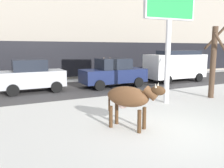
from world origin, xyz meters
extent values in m
plane|color=silver|center=(0.00, 0.00, 0.00)|extent=(120.00, 120.00, 0.00)
cube|color=#423F3F|center=(0.00, 8.38, 0.00)|extent=(60.00, 5.60, 0.01)
cube|color=#A39989|center=(0.00, 15.85, 6.50)|extent=(44.00, 6.00, 13.00)
cube|color=black|center=(0.00, 12.80, 1.60)|extent=(43.12, 0.10, 2.80)
ellipsoid|color=brown|center=(-0.93, 0.88, 1.02)|extent=(1.27, 1.50, 0.64)
cylinder|color=#472D19|center=(-0.50, 0.58, 0.35)|extent=(0.12, 0.12, 0.70)
cylinder|color=#472D19|center=(-0.82, 0.36, 0.35)|extent=(0.12, 0.12, 0.70)
cylinder|color=#472D19|center=(-1.04, 1.40, 0.35)|extent=(0.12, 0.12, 0.70)
cylinder|color=#472D19|center=(-1.37, 1.18, 0.35)|extent=(0.12, 0.12, 0.70)
cylinder|color=brown|center=(-0.52, 0.25, 1.20)|extent=(0.48, 0.54, 0.44)
ellipsoid|color=#472D19|center=(-0.40, 0.07, 1.30)|extent=(0.44, 0.50, 0.28)
cone|color=beige|center=(-0.33, 0.16, 1.46)|extent=(0.13, 0.11, 0.15)
cone|color=beige|center=(-0.51, 0.04, 1.46)|extent=(0.13, 0.11, 0.15)
cylinder|color=#472D19|center=(-1.30, 1.43, 0.77)|extent=(0.06, 0.06, 0.60)
ellipsoid|color=beige|center=(-1.03, 1.02, 0.72)|extent=(0.35, 0.37, 0.20)
cylinder|color=silver|center=(2.41, 3.01, 1.90)|extent=(0.24, 0.24, 3.80)
cube|color=#B7BABF|center=(-2.70, 8.55, 0.77)|extent=(3.50, 1.70, 0.90)
cube|color=#1E232D|center=(-2.85, 8.55, 1.54)|extent=(1.80, 1.50, 0.64)
cylinder|color=black|center=(-1.56, 9.40, 0.32)|extent=(0.64, 0.22, 0.64)
cylinder|color=black|center=(-1.56, 7.70, 0.32)|extent=(0.64, 0.22, 0.64)
cylinder|color=black|center=(-3.84, 9.40, 0.32)|extent=(0.64, 0.22, 0.64)
cylinder|color=black|center=(-3.84, 7.70, 0.32)|extent=(0.64, 0.22, 0.64)
cube|color=#19234C|center=(2.21, 7.99, 0.74)|extent=(4.20, 1.76, 0.84)
cube|color=#1E232D|center=(2.21, 7.99, 1.50)|extent=(2.00, 1.55, 0.68)
cylinder|color=black|center=(3.58, 8.87, 0.32)|extent=(0.64, 0.22, 0.64)
cylinder|color=black|center=(3.58, 7.11, 0.32)|extent=(0.64, 0.22, 0.64)
cylinder|color=black|center=(0.85, 8.87, 0.32)|extent=(0.64, 0.22, 0.64)
cylinder|color=black|center=(0.85, 7.11, 0.32)|extent=(0.64, 0.22, 0.64)
cube|color=white|center=(7.48, 8.07, 1.17)|extent=(4.60, 1.90, 1.70)
cube|color=#1E232D|center=(7.78, 8.07, 2.17)|extent=(3.00, 1.67, 0.30)
cylinder|color=black|center=(8.97, 9.02, 0.32)|extent=(0.64, 0.22, 0.64)
cylinder|color=black|center=(8.97, 7.12, 0.32)|extent=(0.64, 0.22, 0.64)
cylinder|color=black|center=(5.98, 9.02, 0.32)|extent=(0.64, 0.22, 0.64)
cylinder|color=black|center=(5.98, 7.12, 0.32)|extent=(0.64, 0.22, 0.64)
cylinder|color=#282833|center=(3.76, 11.61, 0.44)|extent=(0.24, 0.24, 0.88)
cube|color=#386B42|center=(3.76, 11.61, 1.20)|extent=(0.36, 0.22, 0.64)
sphere|color=#9E7051|center=(3.76, 11.61, 1.63)|extent=(0.20, 0.20, 0.20)
cylinder|color=#282833|center=(3.21, 11.61, 0.44)|extent=(0.24, 0.24, 0.88)
cube|color=#2D4C93|center=(3.21, 11.61, 1.20)|extent=(0.36, 0.22, 0.64)
sphere|color=tan|center=(3.21, 11.61, 1.63)|extent=(0.20, 0.20, 0.20)
cylinder|color=#4C3828|center=(5.18, 2.84, 1.78)|extent=(0.28, 0.28, 3.56)
cylinder|color=#4C3828|center=(5.14, 2.43, 2.73)|extent=(0.93, 0.23, 1.03)
cylinder|color=#4C3828|center=(5.54, 3.12, 3.02)|extent=(0.73, 0.87, 1.20)
camera|label=1|loc=(-4.49, -5.10, 2.52)|focal=36.60mm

